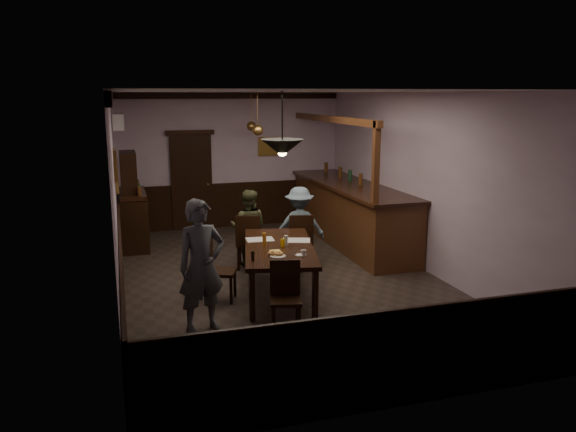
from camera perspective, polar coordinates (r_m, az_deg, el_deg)
name	(u,v)px	position (r m, az deg, el deg)	size (l,w,h in m)	color
room	(281,189)	(8.84, -0.75, 2.78)	(5.01, 8.01, 3.01)	#2D2621
dining_table	(279,250)	(8.37, -0.91, -3.47)	(1.46, 2.37, 0.75)	black
chair_far_left	(248,239)	(9.63, -4.06, -2.38)	(0.52, 0.52, 0.96)	black
chair_far_right	(301,239)	(9.67, 1.31, -2.30)	(0.50, 0.50, 0.96)	black
chair_near	(285,293)	(7.17, -0.26, -7.82)	(0.47, 0.47, 0.90)	black
chair_side	(216,267)	(8.25, -7.28, -5.16)	(0.51, 0.51, 0.92)	black
person_standing	(201,266)	(7.14, -8.79, -5.04)	(0.62, 0.41, 1.70)	#4E525A
person_seated_left	(248,227)	(9.87, -4.05, -1.17)	(0.65, 0.51, 1.34)	#43462A
person_seated_right	(299,226)	(9.90, 1.16, -0.97)	(0.89, 0.51, 1.38)	slate
newspaper_left	(260,239)	(8.71, -2.87, -2.40)	(0.42, 0.30, 0.01)	silver
newspaper_right	(296,240)	(8.65, 0.86, -2.49)	(0.42, 0.30, 0.01)	silver
napkin	(275,251)	(8.08, -1.30, -3.57)	(0.15, 0.15, 0.00)	#F0BD58
saucer	(301,255)	(7.87, 1.30, -3.98)	(0.15, 0.15, 0.01)	white
coffee_cup	(304,253)	(7.83, 1.59, -3.74)	(0.08, 0.08, 0.07)	white
pastry_plate	(278,256)	(7.80, -1.03, -4.10)	(0.22, 0.22, 0.01)	white
pastry_ring_a	(272,253)	(7.85, -1.60, -3.80)	(0.13, 0.13, 0.04)	#C68C47
pastry_ring_b	(279,254)	(7.83, -0.95, -3.83)	(0.13, 0.13, 0.04)	#C68C47
soda_can	(283,243)	(8.28, -0.55, -2.75)	(0.07, 0.07, 0.12)	yellow
beer_glass	(264,239)	(8.33, -2.41, -2.40)	(0.06, 0.06, 0.20)	#BF721E
water_glass	(286,240)	(8.37, -0.22, -2.49)	(0.06, 0.06, 0.15)	silver
pepper_mill	(253,256)	(7.60, -3.60, -4.08)	(0.04, 0.04, 0.14)	black
sideboard	(133,209)	(11.42, -15.51, 0.68)	(0.51, 1.42, 1.87)	black
bar_counter	(348,211)	(11.45, 6.16, 0.53)	(1.06, 4.55, 2.55)	#4A2513
door_back	(192,183)	(12.57, -9.76, 3.36)	(0.90, 0.06, 2.10)	black
ac_unit	(118,121)	(11.29, -16.89, 9.18)	(0.20, 0.85, 0.30)	white
picture_left_small	(115,165)	(6.83, -17.13, 4.94)	(0.04, 0.28, 0.36)	olive
picture_left_large	(117,176)	(9.26, -17.00, 3.93)	(0.04, 0.62, 0.48)	olive
picture_back	(270,146)	(12.83, -1.84, 7.09)	(0.55, 0.04, 0.42)	olive
pendant_iron	(282,148)	(7.29, -0.58, 6.94)	(0.56, 0.56, 0.83)	black
pendant_brass_mid	(258,130)	(10.57, -3.09, 8.68)	(0.20, 0.20, 0.81)	#BF8C3F
pendant_brass_far	(251,126)	(11.94, -3.74, 9.08)	(0.20, 0.20, 0.81)	#BF8C3F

